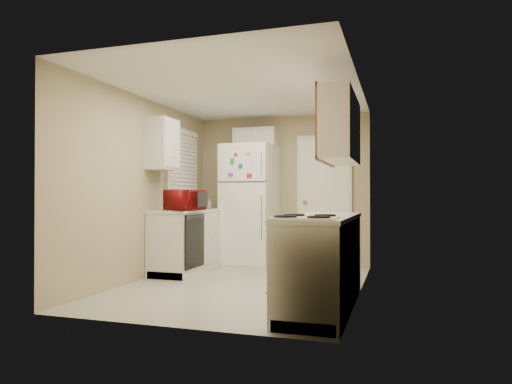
% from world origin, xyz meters
% --- Properties ---
extents(floor, '(3.80, 3.80, 0.00)m').
position_xyz_m(floor, '(0.00, 0.00, 0.00)').
color(floor, beige).
rests_on(floor, ground).
extents(ceiling, '(3.80, 3.80, 0.00)m').
position_xyz_m(ceiling, '(0.00, 0.00, 2.40)').
color(ceiling, white).
rests_on(ceiling, floor).
extents(wall_left, '(3.80, 3.80, 0.00)m').
position_xyz_m(wall_left, '(-1.40, 0.00, 1.20)').
color(wall_left, tan).
rests_on(wall_left, floor).
extents(wall_right, '(3.80, 3.80, 0.00)m').
position_xyz_m(wall_right, '(1.40, 0.00, 1.20)').
color(wall_right, tan).
rests_on(wall_right, floor).
extents(wall_back, '(2.80, 2.80, 0.00)m').
position_xyz_m(wall_back, '(0.00, 1.90, 1.20)').
color(wall_back, tan).
rests_on(wall_back, floor).
extents(wall_front, '(2.80, 2.80, 0.00)m').
position_xyz_m(wall_front, '(0.00, -1.90, 1.20)').
color(wall_front, tan).
rests_on(wall_front, floor).
extents(left_counter, '(0.60, 1.80, 0.90)m').
position_xyz_m(left_counter, '(-1.10, 0.90, 0.45)').
color(left_counter, silver).
rests_on(left_counter, floor).
extents(dishwasher, '(0.03, 0.58, 0.72)m').
position_xyz_m(dishwasher, '(-0.81, 0.30, 0.49)').
color(dishwasher, black).
rests_on(dishwasher, floor).
extents(sink, '(0.54, 0.74, 0.16)m').
position_xyz_m(sink, '(-1.10, 1.05, 0.86)').
color(sink, gray).
rests_on(sink, left_counter).
extents(microwave, '(0.55, 0.38, 0.34)m').
position_xyz_m(microwave, '(-0.92, 0.24, 1.05)').
color(microwave, maroon).
rests_on(microwave, left_counter).
extents(soap_bottle, '(0.08, 0.08, 0.17)m').
position_xyz_m(soap_bottle, '(-1.15, 1.61, 1.00)').
color(soap_bottle, silver).
rests_on(soap_bottle, left_counter).
extents(window_blinds, '(0.10, 0.98, 1.08)m').
position_xyz_m(window_blinds, '(-1.36, 1.05, 1.60)').
color(window_blinds, silver).
rests_on(window_blinds, wall_left).
extents(upper_cabinet_left, '(0.30, 0.45, 0.70)m').
position_xyz_m(upper_cabinet_left, '(-1.25, 0.22, 1.80)').
color(upper_cabinet_left, silver).
rests_on(upper_cabinet_left, wall_left).
extents(refrigerator, '(0.82, 0.80, 1.91)m').
position_xyz_m(refrigerator, '(-0.43, 1.57, 0.95)').
color(refrigerator, white).
rests_on(refrigerator, floor).
extents(cabinet_over_fridge, '(0.70, 0.30, 0.40)m').
position_xyz_m(cabinet_over_fridge, '(-0.40, 1.75, 2.00)').
color(cabinet_over_fridge, silver).
rests_on(cabinet_over_fridge, wall_back).
extents(interior_door, '(0.86, 0.06, 2.08)m').
position_xyz_m(interior_door, '(0.70, 1.86, 1.02)').
color(interior_door, white).
rests_on(interior_door, floor).
extents(right_counter, '(0.60, 2.00, 0.90)m').
position_xyz_m(right_counter, '(1.10, -0.80, 0.45)').
color(right_counter, silver).
rests_on(right_counter, floor).
extents(stove, '(0.57, 0.68, 0.80)m').
position_xyz_m(stove, '(1.06, -1.45, 0.40)').
color(stove, white).
rests_on(stove, floor).
extents(upper_cabinet_right, '(0.30, 1.20, 0.70)m').
position_xyz_m(upper_cabinet_right, '(1.25, -0.50, 1.80)').
color(upper_cabinet_right, silver).
rests_on(upper_cabinet_right, wall_right).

